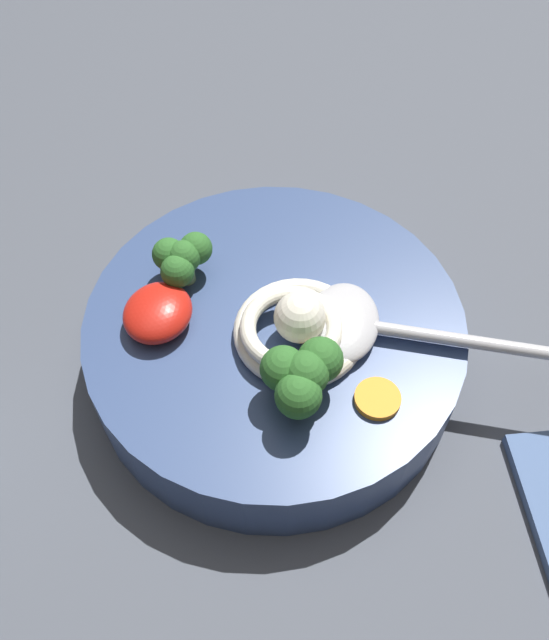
{
  "coord_description": "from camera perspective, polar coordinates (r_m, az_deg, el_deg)",
  "views": [
    {
      "loc": [
        26.67,
        11.55,
        42.37
      ],
      "look_at": [
        3.23,
        3.4,
        8.22
      ],
      "focal_mm": 38.54,
      "sensor_mm": 36.0,
      "label": 1
    }
  ],
  "objects": [
    {
      "name": "broccoli_floret_far",
      "position": [
        0.43,
        -7.71,
        5.11
      ],
      "size": [
        4.1,
        3.53,
        3.24
      ],
      "color": "#7A9E60",
      "rests_on": "soup_bowl"
    },
    {
      "name": "carrot_slice_extra_a",
      "position": [
        0.4,
        4.21,
        -3.47
      ],
      "size": [
        2.37,
        2.37,
        0.7
      ],
      "primitive_type": "cylinder",
      "color": "orange",
      "rests_on": "soup_bowl"
    },
    {
      "name": "soup_spoon",
      "position": [
        0.41,
        7.56,
        -0.49
      ],
      "size": [
        6.59,
        17.51,
        1.6
      ],
      "rotation": [
        0.0,
        0.0,
        1.72
      ],
      "color": "#B7B7BC",
      "rests_on": "soup_bowl"
    },
    {
      "name": "soup_bowl",
      "position": [
        0.44,
        0.0,
        -1.75
      ],
      "size": [
        23.69,
        23.69,
        4.73
      ],
      "color": "#334775",
      "rests_on": "table_slab"
    },
    {
      "name": "noodle_pile",
      "position": [
        0.41,
        1.88,
        -0.61
      ],
      "size": [
        8.68,
        8.51,
        3.49
      ],
      "color": "silver",
      "rests_on": "soup_bowl"
    },
    {
      "name": "carrot_slice_right",
      "position": [
        0.39,
        8.55,
        -6.48
      ],
      "size": [
        2.65,
        2.65,
        0.43
      ],
      "primitive_type": "cylinder",
      "color": "orange",
      "rests_on": "soup_bowl"
    },
    {
      "name": "broccoli_floret_beside_chili",
      "position": [
        0.37,
        2.3,
        -4.57
      ],
      "size": [
        5.03,
        4.33,
        3.98
      ],
      "color": "#7A9E60",
      "rests_on": "soup_bowl"
    },
    {
      "name": "chili_sauce_dollop",
      "position": [
        0.42,
        -9.67,
        0.61
      ],
      "size": [
        4.56,
        4.1,
        2.05
      ],
      "primitive_type": "ellipsoid",
      "color": "red",
      "rests_on": "soup_bowl"
    },
    {
      "name": "table_slab",
      "position": [
        0.5,
        -2.47,
        -0.5
      ],
      "size": [
        114.16,
        114.16,
        3.48
      ],
      "primitive_type": "cube",
      "color": "#474C56",
      "rests_on": "ground"
    }
  ]
}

